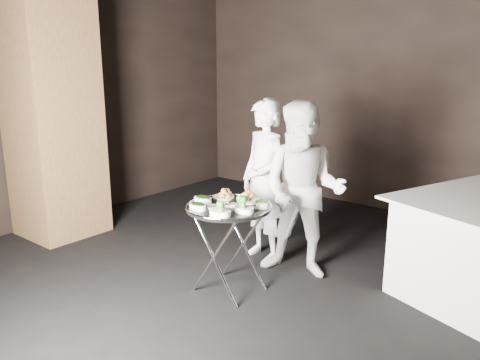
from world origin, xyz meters
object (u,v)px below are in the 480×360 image
Objects in this scene: waiter_right at (303,191)px; tray_stand at (229,245)px; serving_tray at (229,207)px; waiter_left at (264,181)px.

tray_stand is at bearing -131.27° from waiter_right.
tray_stand is at bearing 75.96° from serving_tray.
tray_stand is 1.03× the size of serving_tray.
serving_tray is at bearing -131.27° from waiter_right.
waiter_left is 1.00× the size of waiter_right.
serving_tray is at bearing -57.74° from waiter_left.
tray_stand is 0.47× the size of waiter_left.
waiter_left is 0.49m from waiter_right.
waiter_left is at bearing 103.42° from tray_stand.
waiter_right is at bearing 65.56° from tray_stand.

